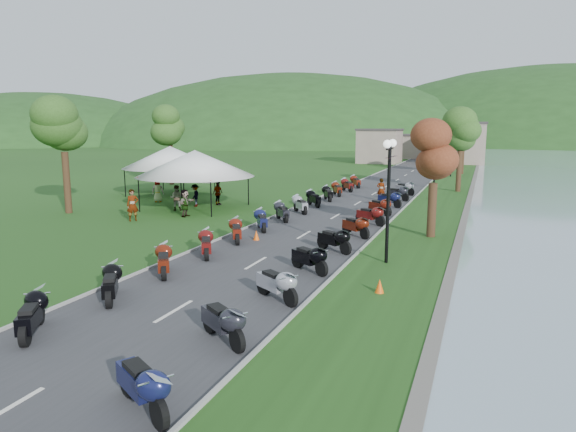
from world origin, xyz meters
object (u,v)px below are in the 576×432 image
(pedestrian_a, at_px, (133,221))
(pedestrian_b, at_px, (177,210))
(vendor_tent_main, at_px, (196,179))
(pedestrian_c, at_px, (195,207))

(pedestrian_a, relative_size, pedestrian_b, 1.11)
(vendor_tent_main, height_order, pedestrian_a, vendor_tent_main)
(vendor_tent_main, distance_m, pedestrian_a, 6.08)
(pedestrian_a, distance_m, pedestrian_c, 6.28)
(pedestrian_b, height_order, pedestrian_c, pedestrian_b)
(pedestrian_b, xyz_separation_m, pedestrian_c, (0.28, 1.95, 0.00))
(pedestrian_b, distance_m, pedestrian_c, 1.97)
(vendor_tent_main, height_order, pedestrian_b, vendor_tent_main)
(vendor_tent_main, bearing_deg, pedestrian_a, -99.39)
(pedestrian_c, bearing_deg, vendor_tent_main, 21.61)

